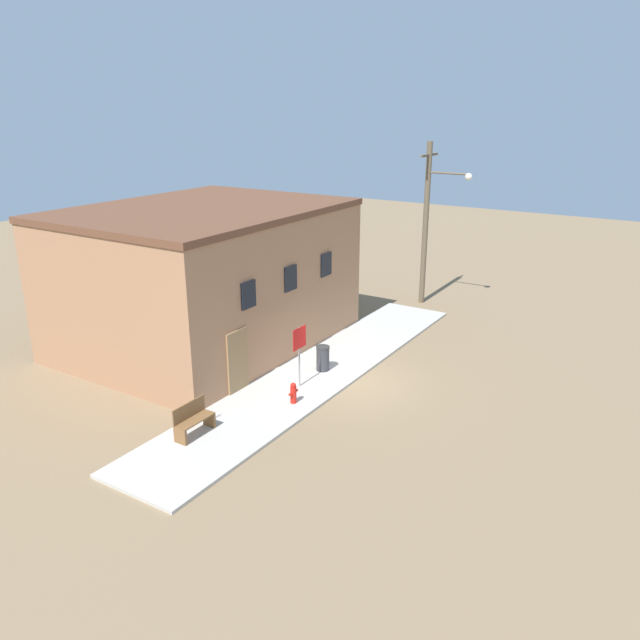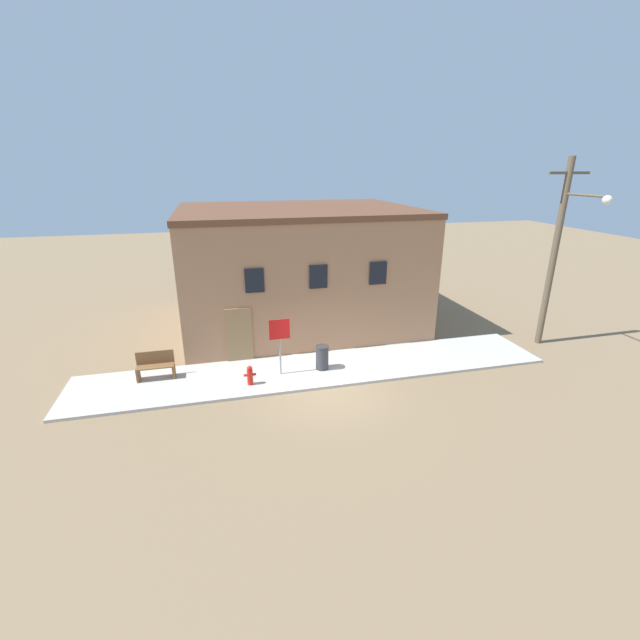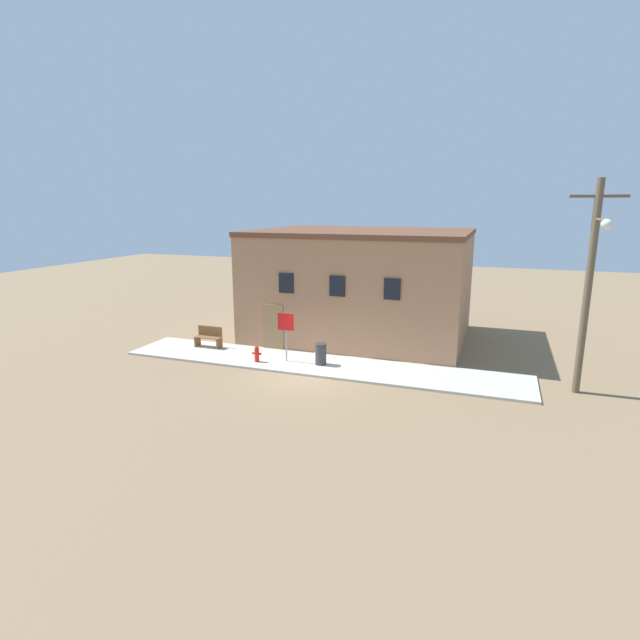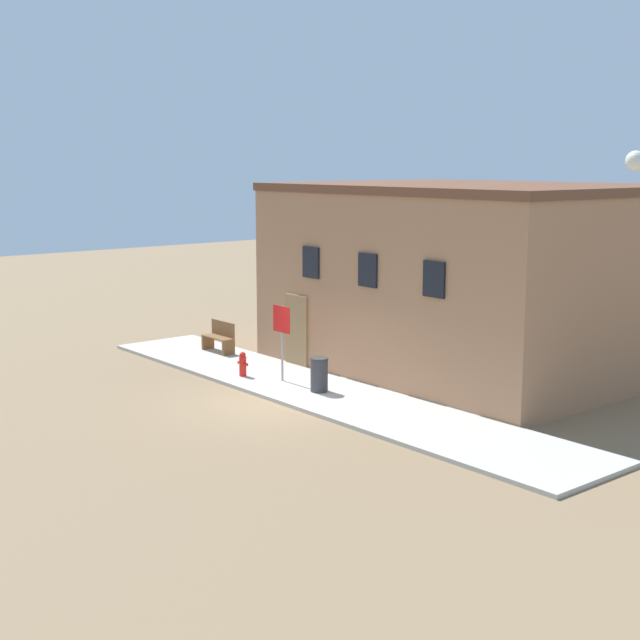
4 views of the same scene
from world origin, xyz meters
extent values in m
plane|color=#846B4C|center=(0.00, 0.00, 0.00)|extent=(80.00, 80.00, 0.00)
cube|color=#BCB7AD|center=(0.00, 1.45, 0.05)|extent=(17.35, 2.90, 0.10)
cube|color=#A87551|center=(0.41, 6.92, 2.60)|extent=(10.34, 8.04, 5.21)
cube|color=brown|center=(0.41, 6.92, 5.33)|extent=(10.44, 8.14, 0.24)
cube|color=black|center=(-2.01, 2.87, 3.23)|extent=(0.70, 0.08, 0.90)
cube|color=black|center=(0.41, 2.87, 3.23)|extent=(0.70, 0.08, 0.90)
cube|color=black|center=(2.82, 2.87, 3.23)|extent=(0.70, 0.08, 0.90)
cube|color=#937047|center=(-2.70, 2.87, 1.10)|extent=(1.00, 0.08, 2.20)
cylinder|color=red|center=(-2.51, 0.79, 0.38)|extent=(0.20, 0.20, 0.56)
sphere|color=red|center=(-2.51, 0.79, 0.71)|extent=(0.18, 0.18, 0.18)
cylinder|color=red|center=(-2.67, 0.79, 0.46)|extent=(0.11, 0.09, 0.09)
cylinder|color=red|center=(-2.36, 0.79, 0.46)|extent=(0.11, 0.09, 0.09)
cylinder|color=gray|center=(-1.37, 1.33, 1.15)|extent=(0.06, 0.06, 2.09)
cube|color=red|center=(-1.37, 1.31, 1.83)|extent=(0.73, 0.02, 0.73)
cube|color=brown|center=(-6.29, 2.02, 0.33)|extent=(0.08, 0.44, 0.45)
cube|color=brown|center=(-5.09, 2.02, 0.33)|extent=(0.08, 0.44, 0.45)
cube|color=brown|center=(-5.69, 2.02, 0.58)|extent=(1.27, 0.44, 0.04)
cube|color=brown|center=(-5.69, 2.22, 0.84)|extent=(1.27, 0.04, 0.48)
cylinder|color=#333338|center=(0.19, 1.37, 0.53)|extent=(0.46, 0.46, 0.85)
cylinder|color=#2D2D2D|center=(0.19, 1.37, 0.98)|extent=(0.48, 0.48, 0.06)
cylinder|color=brown|center=(9.92, 1.78, 3.78)|extent=(0.26, 0.26, 7.55)
cylinder|color=brown|center=(9.92, 0.83, 6.19)|extent=(0.09, 1.90, 0.09)
sphere|color=silver|center=(9.92, -0.12, 6.09)|extent=(0.32, 0.32, 0.32)
cube|color=brown|center=(9.92, 1.78, 6.95)|extent=(1.80, 0.10, 0.10)
camera|label=1|loc=(-17.22, -9.45, 9.07)|focal=35.00mm
camera|label=2|loc=(-3.35, -12.51, 7.18)|focal=24.00mm
camera|label=3|loc=(6.97, -17.51, 6.66)|focal=28.00mm
camera|label=4|loc=(17.81, -13.09, 6.07)|focal=50.00mm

